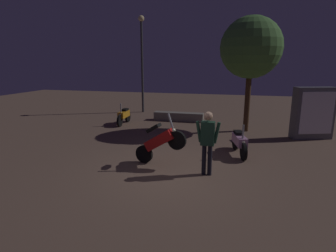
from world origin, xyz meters
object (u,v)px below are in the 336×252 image
motorcycle_red_foreground (160,142)px  kiosk_billboard (313,113)px  motorcycle_orange_parked_left (124,116)px  streetlamp_near (142,53)px  motorcycle_pink_parked_right (239,142)px  person_rider_beside (208,137)px

motorcycle_red_foreground → kiosk_billboard: bearing=51.7°
motorcycle_orange_parked_left → streetlamp_near: size_ratio=0.29×
kiosk_billboard → motorcycle_pink_parked_right: bearing=26.1°
motorcycle_orange_parked_left → streetlamp_near: bearing=-178.2°
kiosk_billboard → motorcycle_orange_parked_left: bearing=-22.1°
person_rider_beside → motorcycle_red_foreground: bearing=-101.9°
motorcycle_pink_parked_right → streetlamp_near: streetlamp_near is taller
streetlamp_near → kiosk_billboard: size_ratio=2.75×
streetlamp_near → motorcycle_orange_parked_left: bearing=-86.6°
motorcycle_red_foreground → person_rider_beside: 1.52m
motorcycle_red_foreground → person_rider_beside: person_rider_beside is taller
motorcycle_pink_parked_right → person_rider_beside: size_ratio=0.92×
motorcycle_red_foreground → motorcycle_orange_parked_left: 6.01m
motorcycle_pink_parked_right → streetlamp_near: 9.60m
kiosk_billboard → streetlamp_near: bearing=-43.5°
person_rider_beside → kiosk_billboard: 6.06m
person_rider_beside → kiosk_billboard: size_ratio=0.85×
motorcycle_pink_parked_right → kiosk_billboard: kiosk_billboard is taller
kiosk_billboard → person_rider_beside: bearing=33.7°
motorcycle_orange_parked_left → streetlamp_near: (-0.21, 3.55, 3.16)m
motorcycle_orange_parked_left → motorcycle_pink_parked_right: bearing=57.3°
motorcycle_red_foreground → motorcycle_orange_parked_left: bearing=134.7°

